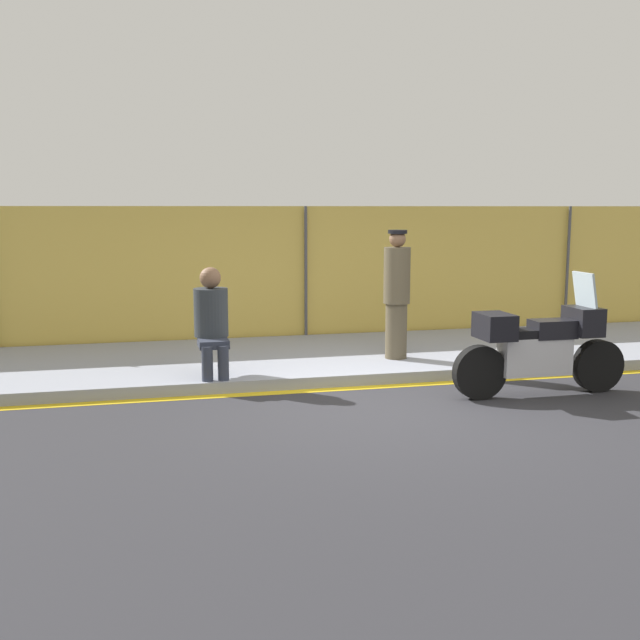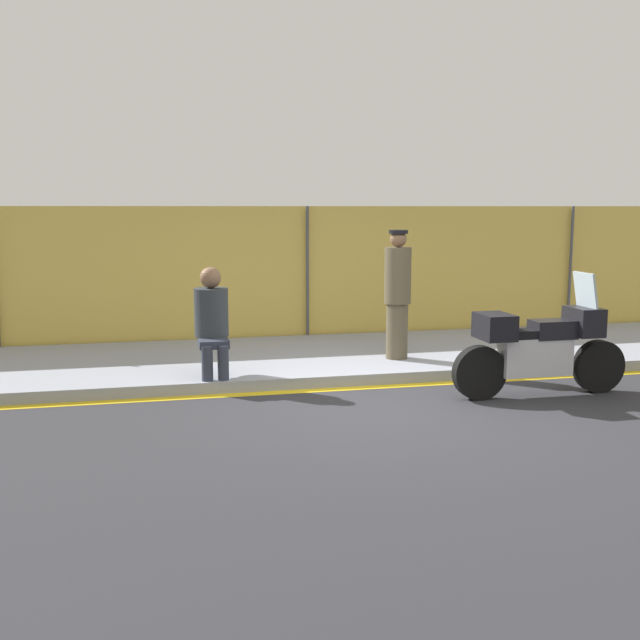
{
  "view_description": "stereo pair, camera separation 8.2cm",
  "coord_description": "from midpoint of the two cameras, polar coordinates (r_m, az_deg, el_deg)",
  "views": [
    {
      "loc": [
        -2.61,
        -7.81,
        2.24
      ],
      "look_at": [
        -0.48,
        1.09,
        0.86
      ],
      "focal_mm": 42.0,
      "sensor_mm": 36.0,
      "label": 1
    },
    {
      "loc": [
        -2.54,
        -7.82,
        2.24
      ],
      "look_at": [
        -0.48,
        1.09,
        0.86
      ],
      "focal_mm": 42.0,
      "sensor_mm": 36.0,
      "label": 2
    }
  ],
  "objects": [
    {
      "name": "curb_paint_stripe",
      "position": [
        9.39,
        2.84,
        -5.18
      ],
      "size": [
        35.45,
        0.18,
        0.01
      ],
      "color": "gold",
      "rests_on": "ground_plane"
    },
    {
      "name": "ground_plane",
      "position": [
        8.53,
        4.62,
        -6.65
      ],
      "size": [
        120.0,
        120.0,
        0.0
      ],
      "primitive_type": "plane",
      "color": "#2D2D33"
    },
    {
      "name": "person_seated_on_curb",
      "position": [
        9.45,
        -8.51,
        0.29
      ],
      "size": [
        0.43,
        0.71,
        1.35
      ],
      "color": "#2D3342",
      "rests_on": "sidewalk"
    },
    {
      "name": "storefront_fence",
      "position": [
        12.33,
        -1.38,
        3.42
      ],
      "size": [
        33.68,
        0.17,
        2.26
      ],
      "color": "gold",
      "rests_on": "ground_plane"
    },
    {
      "name": "sidewalk",
      "position": [
        10.91,
        0.44,
        -2.85
      ],
      "size": [
        35.45,
        3.08,
        0.15
      ],
      "color": "#8E93A3",
      "rests_on": "ground_plane"
    },
    {
      "name": "officer_standing",
      "position": [
        10.39,
        5.64,
        2.06
      ],
      "size": [
        0.37,
        0.37,
        1.78
      ],
      "color": "brown",
      "rests_on": "sidewalk"
    },
    {
      "name": "motorcycle",
      "position": [
        9.27,
        16.12,
        -1.97
      ],
      "size": [
        2.21,
        0.51,
        1.47
      ],
      "rotation": [
        0.0,
        0.0,
        0.0
      ],
      "color": "black",
      "rests_on": "ground_plane"
    }
  ]
}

